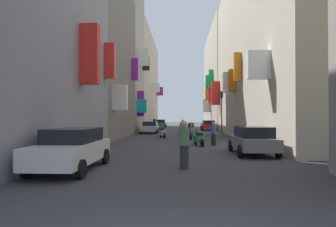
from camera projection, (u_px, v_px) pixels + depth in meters
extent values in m
plane|color=#38383D|center=(181.00, 134.00, 32.86)|extent=(140.00, 140.00, 0.00)
cube|color=red|center=(110.00, 61.00, 19.36)|extent=(0.68, 0.56, 2.29)
cube|color=red|center=(90.00, 54.00, 14.71)|extent=(0.92, 0.54, 3.01)
cube|color=slate|center=(92.00, 60.00, 26.34)|extent=(6.00, 12.15, 14.02)
cube|color=purple|center=(135.00, 69.00, 30.00)|extent=(0.66, 0.52, 2.23)
cube|color=white|center=(120.00, 98.00, 21.48)|extent=(1.10, 0.44, 1.85)
cube|color=#9E9384|center=(116.00, 45.00, 36.29)|extent=(6.00, 7.67, 21.54)
cube|color=purple|center=(141.00, 104.00, 33.84)|extent=(0.75, 0.44, 2.93)
cube|color=white|center=(144.00, 57.00, 34.59)|extent=(1.22, 0.36, 2.09)
cube|color=#19B2BF|center=(142.00, 106.00, 33.32)|extent=(1.13, 0.52, 1.54)
cube|color=black|center=(146.00, 64.00, 38.39)|extent=(0.89, 0.42, 1.72)
cube|color=#BCB29E|center=(136.00, 82.00, 51.68)|extent=(6.00, 23.21, 16.05)
cube|color=purple|center=(160.00, 91.00, 59.23)|extent=(1.39, 0.64, 1.70)
cube|color=white|center=(156.00, 88.00, 50.29)|extent=(1.34, 0.51, 1.58)
cube|color=#BCB29E|center=(271.00, 46.00, 25.74)|extent=(6.00, 26.40, 16.19)
cube|color=red|center=(216.00, 93.00, 37.60)|extent=(1.03, 0.50, 3.04)
cube|color=white|center=(229.00, 83.00, 27.09)|extent=(1.06, 0.64, 1.94)
cube|color=orange|center=(238.00, 67.00, 24.02)|extent=(0.62, 0.37, 2.35)
cube|color=white|center=(258.00, 65.00, 16.40)|extent=(1.25, 0.62, 1.59)
cube|color=orange|center=(232.00, 80.00, 26.46)|extent=(0.62, 0.62, 1.88)
cube|color=#B2A899|center=(227.00, 80.00, 51.10)|extent=(6.00, 22.93, 16.80)
cube|color=green|center=(211.00, 76.00, 45.12)|extent=(0.70, 0.60, 1.90)
cube|color=white|center=(207.00, 106.00, 48.70)|extent=(1.35, 0.46, 2.17)
cube|color=orange|center=(208.00, 91.00, 48.71)|extent=(0.94, 0.48, 3.05)
cube|color=red|center=(211.00, 95.00, 44.51)|extent=(0.83, 0.38, 2.32)
cube|color=green|center=(210.00, 82.00, 44.69)|extent=(1.21, 0.36, 2.06)
cube|color=#B21E1E|center=(208.00, 126.00, 40.85)|extent=(1.79, 4.05, 0.59)
cube|color=black|center=(208.00, 122.00, 40.65)|extent=(1.58, 2.27, 0.50)
cylinder|color=black|center=(201.00, 128.00, 42.23)|extent=(0.18, 0.60, 0.60)
cylinder|color=black|center=(214.00, 128.00, 42.14)|extent=(0.18, 0.60, 0.60)
cylinder|color=black|center=(203.00, 129.00, 39.55)|extent=(0.18, 0.60, 0.60)
cylinder|color=black|center=(216.00, 129.00, 39.47)|extent=(0.18, 0.60, 0.60)
cube|color=slate|center=(252.00, 143.00, 14.81)|extent=(1.74, 4.03, 0.58)
cube|color=black|center=(253.00, 132.00, 14.61)|extent=(1.53, 2.26, 0.53)
cylinder|color=black|center=(231.00, 146.00, 16.17)|extent=(0.18, 0.60, 0.60)
cylinder|color=black|center=(262.00, 146.00, 16.09)|extent=(0.18, 0.60, 0.60)
cylinder|color=black|center=(240.00, 151.00, 13.51)|extent=(0.18, 0.60, 0.60)
cylinder|color=black|center=(279.00, 152.00, 13.44)|extent=(0.18, 0.60, 0.60)
cube|color=#236638|center=(161.00, 124.00, 51.46)|extent=(1.69, 3.92, 0.56)
cube|color=black|center=(161.00, 121.00, 51.66)|extent=(1.49, 2.19, 0.54)
cylinder|color=black|center=(165.00, 126.00, 50.12)|extent=(0.18, 0.60, 0.60)
cylinder|color=black|center=(155.00, 126.00, 50.20)|extent=(0.18, 0.60, 0.60)
cylinder|color=black|center=(166.00, 126.00, 52.71)|extent=(0.18, 0.60, 0.60)
cylinder|color=black|center=(157.00, 126.00, 52.78)|extent=(0.18, 0.60, 0.60)
cube|color=#B7B7BC|center=(150.00, 128.00, 33.70)|extent=(1.71, 4.28, 0.56)
cube|color=black|center=(150.00, 124.00, 33.92)|extent=(1.51, 2.39, 0.49)
cylinder|color=black|center=(156.00, 131.00, 32.25)|extent=(0.18, 0.60, 0.60)
cylinder|color=black|center=(141.00, 131.00, 32.33)|extent=(0.18, 0.60, 0.60)
cylinder|color=black|center=(158.00, 130.00, 35.07)|extent=(0.18, 0.60, 0.60)
cylinder|color=black|center=(144.00, 130.00, 35.14)|extent=(0.18, 0.60, 0.60)
cube|color=white|center=(72.00, 152.00, 10.42)|extent=(1.70, 4.37, 0.68)
cube|color=black|center=(74.00, 135.00, 10.64)|extent=(1.49, 2.45, 0.50)
cylinder|color=black|center=(81.00, 169.00, 8.93)|extent=(0.18, 0.60, 0.60)
cylinder|color=black|center=(27.00, 169.00, 9.01)|extent=(0.18, 0.60, 0.60)
cylinder|color=black|center=(106.00, 156.00, 11.81)|extent=(0.18, 0.60, 0.60)
cylinder|color=black|center=(64.00, 156.00, 11.89)|extent=(0.18, 0.60, 0.60)
cube|color=#ADADB2|center=(163.00, 133.00, 26.24)|extent=(0.75, 1.13, 0.45)
cube|color=black|center=(162.00, 129.00, 26.43)|extent=(0.48, 0.63, 0.16)
cylinder|color=#4C4C51|center=(164.00, 129.00, 25.74)|extent=(0.14, 0.28, 0.68)
cylinder|color=black|center=(164.00, 136.00, 25.61)|extent=(0.25, 0.49, 0.48)
cylinder|color=black|center=(161.00, 135.00, 26.86)|extent=(0.25, 0.49, 0.48)
cube|color=#287F3D|center=(199.00, 139.00, 19.14)|extent=(0.71, 1.25, 0.45)
cube|color=black|center=(200.00, 134.00, 18.93)|extent=(0.45, 0.62, 0.16)
cylinder|color=#4C4C51|center=(196.00, 133.00, 19.72)|extent=(0.12, 0.28, 0.68)
cylinder|color=black|center=(195.00, 141.00, 19.86)|extent=(0.21, 0.49, 0.48)
cylinder|color=black|center=(202.00, 143.00, 18.42)|extent=(0.21, 0.49, 0.48)
cube|color=orange|center=(192.00, 125.00, 51.35)|extent=(0.69, 1.26, 0.45)
cube|color=black|center=(192.00, 123.00, 51.13)|extent=(0.43, 0.62, 0.16)
cylinder|color=#4C4C51|center=(191.00, 123.00, 51.94)|extent=(0.12, 0.28, 0.68)
cylinder|color=black|center=(191.00, 126.00, 52.08)|extent=(0.20, 0.49, 0.48)
cylinder|color=black|center=(193.00, 126.00, 50.61)|extent=(0.20, 0.49, 0.48)
cube|color=black|center=(190.00, 126.00, 47.64)|extent=(0.57, 1.12, 0.45)
cube|color=black|center=(189.00, 124.00, 47.44)|extent=(0.39, 0.60, 0.16)
cylinder|color=#4C4C51|center=(190.00, 123.00, 48.17)|extent=(0.09, 0.28, 0.68)
cylinder|color=black|center=(190.00, 127.00, 48.29)|extent=(0.16, 0.49, 0.48)
cylinder|color=black|center=(189.00, 127.00, 46.98)|extent=(0.16, 0.49, 0.48)
cube|color=silver|center=(181.00, 127.00, 42.32)|extent=(0.67, 1.21, 0.45)
cube|color=black|center=(182.00, 125.00, 42.11)|extent=(0.43, 0.61, 0.16)
cylinder|color=#4C4C51|center=(180.00, 124.00, 42.89)|extent=(0.12, 0.28, 0.68)
cylinder|color=black|center=(180.00, 128.00, 43.02)|extent=(0.20, 0.49, 0.48)
cylinder|color=black|center=(182.00, 128.00, 41.61)|extent=(0.20, 0.49, 0.48)
cube|color=#2D4CAD|center=(189.00, 134.00, 24.73)|extent=(0.70, 1.24, 0.45)
cube|color=black|center=(188.00, 130.00, 24.95)|extent=(0.44, 0.62, 0.16)
cylinder|color=#4C4C51|center=(190.00, 130.00, 24.16)|extent=(0.12, 0.28, 0.68)
cylinder|color=black|center=(191.00, 137.00, 24.01)|extent=(0.21, 0.49, 0.48)
cylinder|color=black|center=(186.00, 136.00, 25.45)|extent=(0.21, 0.49, 0.48)
cylinder|color=#343434|center=(154.00, 127.00, 41.94)|extent=(0.44, 0.44, 0.87)
cylinder|color=black|center=(154.00, 122.00, 41.95)|extent=(0.52, 0.52, 0.69)
sphere|color=tan|center=(154.00, 118.00, 41.96)|extent=(0.23, 0.23, 0.23)
cylinder|color=black|center=(214.00, 140.00, 19.44)|extent=(0.45, 0.45, 0.76)
cylinder|color=#335199|center=(214.00, 129.00, 19.45)|extent=(0.54, 0.54, 0.60)
sphere|color=tan|center=(214.00, 123.00, 19.46)|extent=(0.20, 0.20, 0.20)
cylinder|color=#343434|center=(183.00, 133.00, 27.67)|extent=(0.39, 0.39, 0.80)
cylinder|color=#4C724C|center=(183.00, 125.00, 27.68)|extent=(0.46, 0.46, 0.63)
sphere|color=tan|center=(183.00, 121.00, 27.68)|extent=(0.22, 0.22, 0.22)
cylinder|color=#2A2A2A|center=(184.00, 157.00, 10.63)|extent=(0.44, 0.44, 0.85)
cylinder|color=#4C724C|center=(184.00, 136.00, 10.64)|extent=(0.52, 0.52, 0.67)
sphere|color=tan|center=(184.00, 124.00, 10.64)|extent=(0.23, 0.23, 0.23)
cylinder|color=#2D2D2D|center=(222.00, 116.00, 32.58)|extent=(0.12, 0.12, 3.99)
cube|color=black|center=(222.00, 95.00, 32.60)|extent=(0.26, 0.26, 0.75)
sphere|color=red|center=(222.00, 92.00, 32.46)|extent=(0.14, 0.14, 0.14)
sphere|color=orange|center=(222.00, 95.00, 32.46)|extent=(0.14, 0.14, 0.14)
sphere|color=green|center=(222.00, 97.00, 32.46)|extent=(0.14, 0.14, 0.14)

